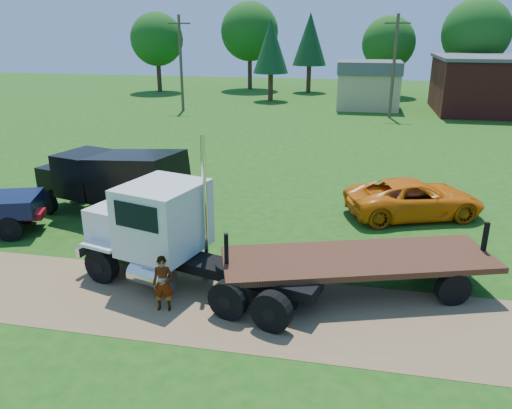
% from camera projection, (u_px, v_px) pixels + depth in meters
% --- Properties ---
extents(ground, '(140.00, 140.00, 0.00)m').
position_uv_depth(ground, '(239.00, 309.00, 14.88)').
color(ground, '#184E11').
rests_on(ground, ground).
extents(dirt_track, '(120.00, 4.20, 0.01)m').
position_uv_depth(dirt_track, '(239.00, 309.00, 14.88)').
color(dirt_track, brown).
rests_on(dirt_track, ground).
extents(white_semi_tractor, '(8.26, 4.59, 4.88)m').
position_uv_depth(white_semi_tractor, '(166.00, 233.00, 16.06)').
color(white_semi_tractor, black).
rests_on(white_semi_tractor, ground).
extents(black_dump_truck, '(7.55, 4.02, 3.20)m').
position_uv_depth(black_dump_truck, '(113.00, 179.00, 21.35)').
color(black_dump_truck, black).
rests_on(black_dump_truck, ground).
extents(orange_pickup, '(6.54, 4.65, 1.66)m').
position_uv_depth(orange_pickup, '(414.00, 198.00, 21.88)').
color(orange_pickup, orange).
rests_on(orange_pickup, ground).
extents(flatbed_trailer, '(8.79, 4.99, 2.16)m').
position_uv_depth(flatbed_trailer, '(358.00, 264.00, 15.60)').
color(flatbed_trailer, '#3E2113').
rests_on(flatbed_trailer, ground).
extents(spectator_a, '(0.68, 0.50, 1.72)m').
position_uv_depth(spectator_a, '(163.00, 284.00, 14.56)').
color(spectator_a, '#999999').
rests_on(spectator_a, ground).
extents(spectator_b, '(1.07, 0.97, 1.79)m').
position_uv_depth(spectator_b, '(167.00, 178.00, 24.55)').
color(spectator_b, '#999999').
rests_on(spectator_b, ground).
extents(tan_shed, '(6.20, 5.40, 4.70)m').
position_uv_depth(tan_shed, '(369.00, 84.00, 50.22)').
color(tan_shed, tan).
rests_on(tan_shed, ground).
extents(utility_poles, '(42.20, 0.28, 9.00)m').
position_uv_depth(utility_poles, '(394.00, 65.00, 44.46)').
color(utility_poles, '#463727').
rests_on(utility_poles, ground).
extents(tree_row, '(54.98, 16.00, 11.01)m').
position_uv_depth(tree_row, '(345.00, 38.00, 58.83)').
color(tree_row, '#321D14').
rests_on(tree_row, ground).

